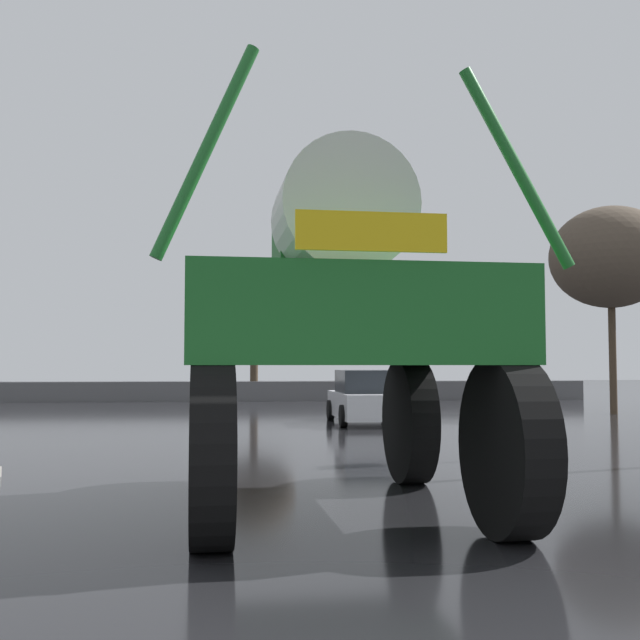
% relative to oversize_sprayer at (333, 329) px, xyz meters
% --- Properties ---
extents(ground_plane, '(120.00, 120.00, 0.00)m').
position_rel_oversize_sprayer_xyz_m(ground_plane, '(-0.52, 11.93, -2.09)').
color(ground_plane, black).
extents(oversize_sprayer, '(4.05, 5.39, 4.62)m').
position_rel_oversize_sprayer_xyz_m(oversize_sprayer, '(0.00, 0.00, 0.00)').
color(oversize_sprayer, black).
rests_on(oversize_sprayer, ground).
extents(sedan_ahead, '(1.88, 4.10, 1.52)m').
position_rel_oversize_sprayer_xyz_m(sedan_ahead, '(2.65, 12.90, -1.38)').
color(sedan_ahead, silver).
rests_on(sedan_ahead, ground).
extents(traffic_signal_near_right, '(0.24, 0.54, 3.44)m').
position_rel_oversize_sprayer_xyz_m(traffic_signal_near_right, '(3.84, 4.58, 0.42)').
color(traffic_signal_near_right, gray).
rests_on(traffic_signal_near_right, ground).
extents(bare_tree_right, '(4.10, 4.10, 7.09)m').
position_rel_oversize_sprayer_xyz_m(bare_tree_right, '(11.67, 15.92, 3.25)').
color(bare_tree_right, '#473828').
rests_on(bare_tree_right, ground).
extents(bare_tree_far_center, '(4.27, 4.27, 6.63)m').
position_rel_oversize_sprayer_xyz_m(bare_tree_far_center, '(-0.09, 29.82, 2.70)').
color(bare_tree_far_center, '#473828').
rests_on(bare_tree_far_center, ground).
extents(roadside_barrier, '(32.36, 0.24, 0.90)m').
position_rel_oversize_sprayer_xyz_m(roadside_barrier, '(-0.52, 26.69, -1.64)').
color(roadside_barrier, '#59595B').
rests_on(roadside_barrier, ground).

